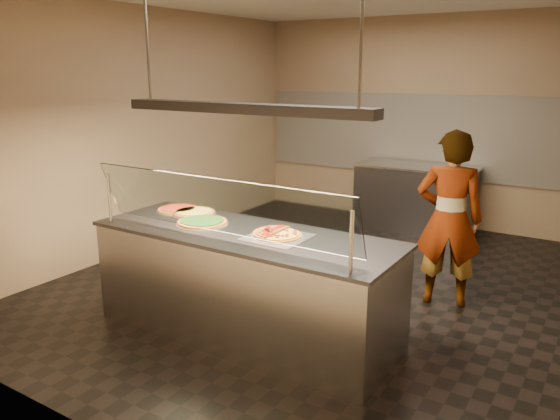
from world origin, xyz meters
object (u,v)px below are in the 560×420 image
Objects in this scene: half_pizza_sausage at (288,236)px; pizza_spatula at (197,215)px; half_pizza_pepperoni at (268,231)px; pizza_spinach at (203,222)px; serving_counter at (245,284)px; perforated_tray at (277,236)px; pizza_cheese at (194,212)px; pizza_tomato at (178,209)px; heat_lamp_housing at (242,108)px; worker at (449,219)px; sneeze_guard at (217,206)px; prep_table at (415,197)px.

half_pizza_sausage reaches higher than pizza_spatula.
pizza_spinach is at bearing -178.65° from half_pizza_pepperoni.
perforated_tray is at bearing 5.31° from serving_counter.
pizza_cheese is (-0.29, 0.22, -0.00)m from pizza_spinach.
heat_lamp_housing reaches higher than pizza_tomato.
half_pizza_pepperoni is 0.97× the size of pizza_tomato.
worker is (1.72, 1.58, -0.09)m from pizza_spinach.
worker is at bearing 56.93° from sneeze_guard.
sneeze_guard reaches higher than serving_counter.
pizza_tomato is at bearing 169.73° from half_pizza_pepperoni.
pizza_spatula is 0.11× the size of heat_lamp_housing.
half_pizza_sausage is at bearing 0.75° from perforated_tray.
pizza_spatula reaches higher than pizza_cheese.
half_pizza_pepperoni is at bearing -179.98° from perforated_tray.
serving_counter is 0.83m from sneeze_guard.
serving_counter is 6.77× the size of half_pizza_pepperoni.
heat_lamp_housing is (0.00, 0.34, 0.72)m from sneeze_guard.
pizza_tomato is at bearing 170.47° from perforated_tray.
pizza_spatula is 0.15× the size of worker.
pizza_spatula is (-0.93, 0.10, 0.02)m from perforated_tray.
pizza_spinach is (-0.87, -0.02, -0.01)m from half_pizza_sausage.
worker reaches higher than perforated_tray.
worker is (2.01, 1.36, -0.09)m from pizza_cheese.
sneeze_guard reaches higher than half_pizza_pepperoni.
half_pizza_sausage is 0.97× the size of pizza_tomato.
sneeze_guard is 0.61m from half_pizza_sausage.
half_pizza_sausage is at bearing 4.24° from heat_lamp_housing.
heat_lamp_housing reaches higher than pizza_spatula.
heat_lamp_housing is (0.75, -0.23, 1.01)m from pizza_cheese.
perforated_tray is 1.03× the size of pizza_spinach.
serving_counter is 0.67m from pizza_spinach.
half_pizza_pepperoni reaches higher than pizza_spatula.
pizza_tomato is at bearing 171.18° from half_pizza_sausage.
sneeze_guard is 0.82m from pizza_spatula.
half_pizza_pepperoni is at bearing 39.96° from worker.
half_pizza_sausage is 0.24× the size of prep_table.
pizza_tomato is 0.25× the size of prep_table.
perforated_tray is at bearing -10.93° from pizza_cheese.
half_pizza_sausage is 3.96m from prep_table.
half_pizza_sausage is at bearing -9.98° from pizza_cheese.
worker is (1.88, 1.47, -0.10)m from pizza_spatula.
pizza_cheese is (-0.97, 0.21, -0.02)m from half_pizza_pepperoni.
half_pizza_pepperoni is 1.53× the size of pizza_spatula.
perforated_tray is at bearing -87.48° from prep_table.
pizza_tomato is 2.60m from worker.
pizza_spinach reaches higher than serving_counter.
heat_lamp_housing is at bearing 35.32° from worker.
pizza_tomato is at bearing 177.76° from pizza_cheese.
half_pizza_pepperoni is 0.85× the size of pizza_spinach.
pizza_spinach is at bearing -37.41° from pizza_cheese.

